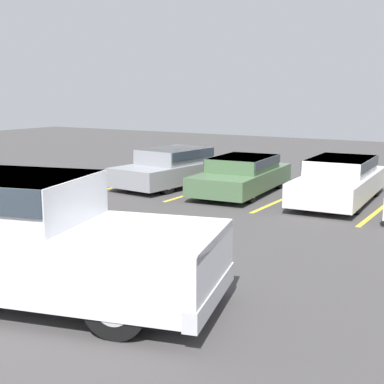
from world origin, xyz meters
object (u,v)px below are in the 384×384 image
Objects in this scene: pickup_truck at (38,240)px; parked_sedan_a at (173,166)px; parked_sedan_b at (242,174)px; parked_sedan_c at (340,178)px.

parked_sedan_a is (-3.89, 9.46, -0.27)m from pickup_truck.
parked_sedan_b is (-1.33, 9.51, -0.33)m from pickup_truck.
parked_sedan_b is 0.95× the size of parked_sedan_c.
parked_sedan_c is at bearing 98.57° from parked_sedan_a.
parked_sedan_a is at bearing 97.13° from pickup_truck.
parked_sedan_c reaches higher than parked_sedan_b.
parked_sedan_c is at bearing 90.03° from parked_sedan_b.
parked_sedan_a reaches higher than parked_sedan_b.
pickup_truck reaches higher than parked_sedan_c.
pickup_truck is 9.60m from parked_sedan_b.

